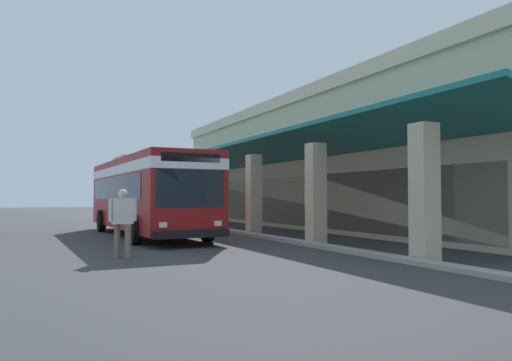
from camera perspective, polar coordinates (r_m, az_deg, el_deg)
name	(u,v)px	position (r m, az deg, el deg)	size (l,w,h in m)	color
ground	(301,229)	(24.55, 5.25, -5.65)	(120.00, 120.00, 0.00)	#38383A
curb_strip	(220,229)	(23.29, -4.22, -5.71)	(36.16, 0.50, 0.12)	#9E998E
plaza_building	(380,164)	(28.22, 14.36, 1.84)	(30.43, 15.72, 6.84)	#C6B793
transit_bus	(146,191)	(20.53, -12.76, -1.16)	(11.28, 3.04, 3.34)	maroon
pedestrian	(123,219)	(13.12, -15.39, -4.36)	(0.46, 0.72, 1.79)	#726651
potted_palm	(193,212)	(31.33, -7.41, -3.72)	(1.77, 1.91, 2.56)	gray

